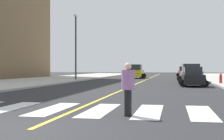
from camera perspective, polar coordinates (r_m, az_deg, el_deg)
name	(u,v)px	position (r m, az deg, el deg)	size (l,w,h in m)	color
ground_plane	(29,130)	(8.44, -14.48, -10.28)	(220.00, 220.00, 0.00)	#28282B
sidewalk_kerb_west	(2,84)	(31.72, -18.96, -2.35)	(10.00, 120.00, 0.15)	#B2ADA3
crosswalk_paint	(77,109)	(12.13, -6.31, -6.99)	(13.50, 4.00, 0.01)	silver
lane_divider_paint	(149,79)	(47.66, 6.56, -1.52)	(0.16, 80.00, 0.01)	yellow
car_yellow_nearest	(136,72)	(48.51, 4.23, -0.34)	(2.95, 4.70, 2.10)	gold
car_gray_second	(191,74)	(35.54, 13.85, -0.66)	(2.96, 4.60, 2.02)	slate
car_red_third	(184,72)	(57.80, 12.67, -0.35)	(2.65, 4.17, 1.84)	red
car_black_fourth	(193,77)	(28.07, 14.18, -1.25)	(2.39, 3.77, 1.66)	black
pedestrian_crossing	(128,87)	(10.41, 2.86, -2.98)	(0.43, 0.43, 1.73)	black
fire_hydrant	(221,79)	(31.52, 18.79, -1.45)	(0.26, 0.26, 0.89)	red
street_lamp	(76,41)	(39.94, -6.47, 5.13)	(0.44, 0.44, 8.12)	#38383D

